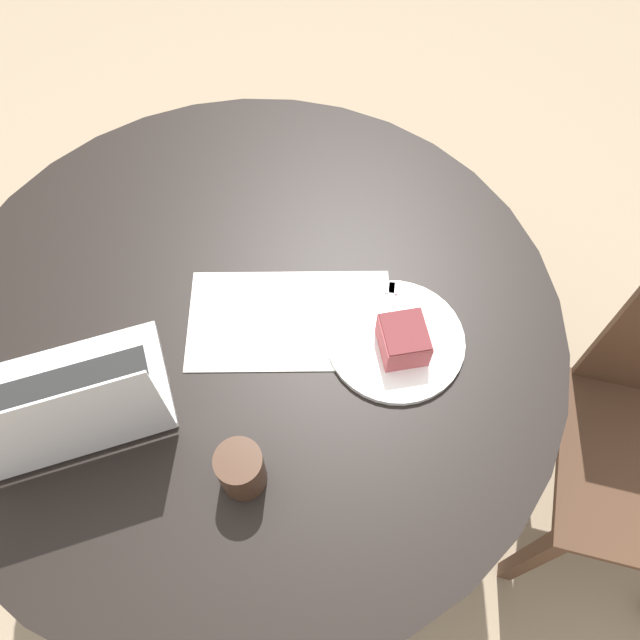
% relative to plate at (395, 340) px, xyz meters
% --- Properties ---
extents(ground_plane, '(12.00, 12.00, 0.00)m').
position_rel_plate_xyz_m(ground_plane, '(-0.28, 0.07, -0.76)').
color(ground_plane, gray).
extents(dining_table, '(1.24, 1.24, 0.75)m').
position_rel_plate_xyz_m(dining_table, '(-0.28, 0.07, -0.14)').
color(dining_table, black).
rests_on(dining_table, ground_plane).
extents(paper_document, '(0.41, 0.24, 0.00)m').
position_rel_plate_xyz_m(paper_document, '(-0.20, 0.06, -0.00)').
color(paper_document, white).
rests_on(paper_document, dining_table).
extents(plate, '(0.26, 0.26, 0.01)m').
position_rel_plate_xyz_m(plate, '(0.00, 0.00, 0.00)').
color(plate, white).
rests_on(plate, dining_table).
extents(cake_slice, '(0.09, 0.10, 0.07)m').
position_rel_plate_xyz_m(cake_slice, '(0.01, -0.02, 0.04)').
color(cake_slice, '#B74C51').
rests_on(cake_slice, plate).
extents(fork, '(0.05, 0.17, 0.00)m').
position_rel_plate_xyz_m(fork, '(-0.00, 0.06, 0.01)').
color(fork, silver).
rests_on(fork, plate).
extents(coffee_glass, '(0.08, 0.08, 0.11)m').
position_rel_plate_xyz_m(coffee_glass, '(-0.29, -0.24, 0.05)').
color(coffee_glass, '#3D2619').
rests_on(coffee_glass, dining_table).
extents(laptop, '(0.37, 0.30, 0.25)m').
position_rel_plate_xyz_m(laptop, '(-0.58, -0.11, 0.04)').
color(laptop, silver).
rests_on(laptop, dining_table).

